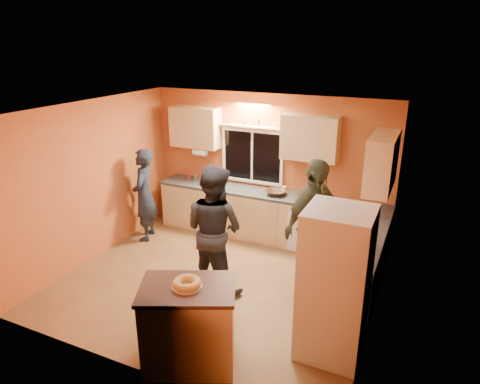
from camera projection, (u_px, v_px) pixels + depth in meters
The scene contains 14 objects.
ground at pixel (218, 282), 6.49m from camera, with size 4.50×4.50×0.00m, color brown.
room_shell at pixel (237, 174), 6.25m from camera, with size 4.54×4.04×2.61m.
back_counter at pixel (262, 215), 7.79m from camera, with size 4.23×0.62×0.90m.
right_counter at pixel (357, 267), 6.00m from camera, with size 0.62×1.84×0.90m.
refrigerator at pixel (335, 284), 4.76m from camera, with size 0.72×0.70×1.80m, color silver.
island at pixel (189, 325), 4.72m from camera, with size 1.22×1.06×0.99m.
bundt_pastry at pixel (187, 283), 4.54m from camera, with size 0.31×0.31×0.09m, color tan.
person_left at pixel (144, 195), 7.65m from camera, with size 0.61×0.40×1.68m, color black.
person_center at pixel (214, 229), 6.03m from camera, with size 0.92×0.71×1.89m, color black.
person_right at pixel (313, 224), 6.13m from camera, with size 1.13×0.47×1.94m, color #2F321F.
mixing_bowl at pixel (276, 193), 7.48m from camera, with size 0.34×0.34×0.08m, color black.
utensil_crock at pixel (212, 179), 8.05m from camera, with size 0.14×0.14×0.17m, color beige.
potted_plant at pixel (359, 232), 5.73m from camera, with size 0.24×0.21×0.27m, color gray.
red_box at pixel (366, 222), 6.28m from camera, with size 0.16×0.12×0.07m, color red.
Camera 1 is at (2.65, -5.00, 3.49)m, focal length 32.00 mm.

